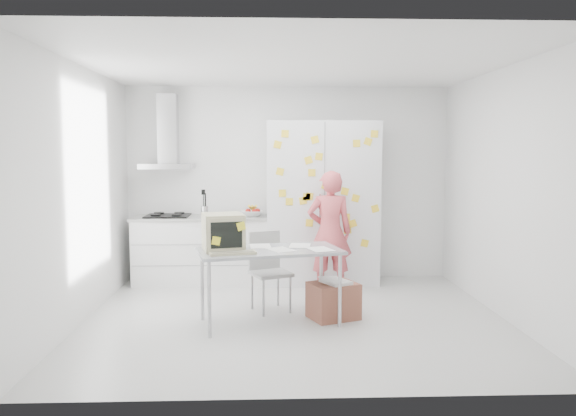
{
  "coord_description": "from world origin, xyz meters",
  "views": [
    {
      "loc": [
        -0.3,
        -5.92,
        1.79
      ],
      "look_at": [
        -0.05,
        0.74,
        1.12
      ],
      "focal_mm": 35.0,
      "sensor_mm": 36.0,
      "label": 1
    }
  ],
  "objects_px": {
    "cardboard_box": "(333,300)",
    "chair": "(268,266)",
    "person": "(330,232)",
    "desk": "(240,241)"
  },
  "relations": [
    {
      "from": "chair",
      "to": "cardboard_box",
      "type": "bearing_deg",
      "value": -51.97
    },
    {
      "from": "chair",
      "to": "desk",
      "type": "bearing_deg",
      "value": -141.13
    },
    {
      "from": "chair",
      "to": "cardboard_box",
      "type": "relative_size",
      "value": 1.49
    },
    {
      "from": "person",
      "to": "chair",
      "type": "distance_m",
      "value": 1.12
    },
    {
      "from": "person",
      "to": "cardboard_box",
      "type": "height_order",
      "value": "person"
    },
    {
      "from": "person",
      "to": "cardboard_box",
      "type": "xyz_separation_m",
      "value": [
        -0.08,
        -1.13,
        -0.58
      ]
    },
    {
      "from": "cardboard_box",
      "to": "chair",
      "type": "bearing_deg",
      "value": 151.73
    },
    {
      "from": "person",
      "to": "desk",
      "type": "relative_size",
      "value": 0.98
    },
    {
      "from": "cardboard_box",
      "to": "desk",
      "type": "bearing_deg",
      "value": -169.96
    },
    {
      "from": "person",
      "to": "desk",
      "type": "xyz_separation_m",
      "value": [
        -1.07,
        -1.3,
        0.1
      ]
    }
  ]
}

